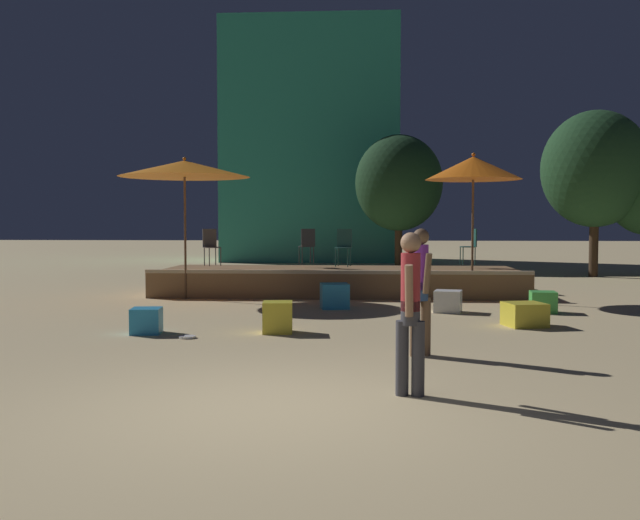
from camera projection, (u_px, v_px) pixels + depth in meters
ground_plane at (267, 408)px, 6.58m from camera, size 120.00×120.00×0.00m
wooden_deck at (339, 281)px, 17.34m from camera, size 8.62×3.21×0.65m
patio_umbrella_0 at (185, 169)px, 15.84m from camera, size 2.91×2.91×3.17m
patio_umbrella_1 at (473, 168)px, 15.54m from camera, size 2.10×2.10×3.23m
cube_seat_0 at (543, 302)px, 13.55m from camera, size 0.51×0.51×0.40m
cube_seat_1 at (335, 296)px, 14.19m from camera, size 0.62×0.62×0.50m
cube_seat_2 at (448, 301)px, 13.59m from camera, size 0.59×0.59×0.42m
cube_seat_3 at (278, 317)px, 11.06m from camera, size 0.50×0.50×0.49m
cube_seat_4 at (146, 321)px, 10.98m from camera, size 0.49×0.49×0.40m
cube_seat_5 at (525, 314)px, 11.75m from camera, size 0.72×0.72×0.39m
person_0 at (421, 288)px, 9.12m from camera, size 0.28×0.44×1.64m
person_1 at (410, 310)px, 7.01m from camera, size 0.29×0.49×1.62m
bistro_chair_0 at (344, 244)px, 17.22m from camera, size 0.41×0.41×0.90m
bistro_chair_1 at (307, 243)px, 17.96m from camera, size 0.44×0.44×0.90m
bistro_chair_2 at (211, 243)px, 17.47m from camera, size 0.48×0.48×0.90m
bistro_chair_3 at (471, 243)px, 17.79m from camera, size 0.40×0.40×0.90m
frisbee_disc at (187, 337)px, 10.56m from camera, size 0.25×0.25×0.03m
background_tree_1 at (595, 169)px, 22.21m from camera, size 3.30×3.30×5.20m
background_tree_2 at (399, 183)px, 26.38m from camera, size 3.23×3.23×4.95m
distant_building at (312, 145)px, 32.09m from camera, size 7.64×4.84×10.43m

